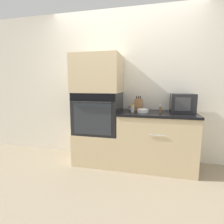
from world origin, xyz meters
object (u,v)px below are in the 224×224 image
Objects in this scene: condiment_jar_mid at (133,109)px; microwave at (182,103)px; condiment_jar_far at (130,108)px; condiment_jar_near at (160,109)px; bowl at (143,111)px; knife_block at (138,105)px; wall_oven at (98,113)px.

microwave is at bearing 11.40° from condiment_jar_mid.
condiment_jar_near is at bearing -22.74° from condiment_jar_far.
condiment_jar_mid is at bearing -75.15° from condiment_jar_far.
bowl is 0.15m from condiment_jar_mid.
microwave is 0.65m from knife_block.
condiment_jar_mid is (0.56, -0.06, 0.09)m from wall_oven.
condiment_jar_near reaches higher than bowl.
microwave is at bearing 14.35° from bowl.
condiment_jar_near is 0.51m from condiment_jar_far.
microwave is 0.80m from condiment_jar_far.
knife_block is 1.44× the size of bowl.
microwave is at bearing -3.42° from knife_block.
condiment_jar_far is at bearing 20.09° from wall_oven.
condiment_jar_near reaches higher than condiment_jar_mid.
wall_oven reaches higher than knife_block.
wall_oven reaches higher than microwave.
wall_oven is at bearing 179.07° from condiment_jar_near.
condiment_jar_near is (0.34, -0.14, -0.04)m from knife_block.
condiment_jar_near is 0.41m from condiment_jar_mid.
wall_oven is 6.40× the size of condiment_jar_mid.
knife_block is 3.84× the size of condiment_jar_far.
microwave reaches higher than condiment_jar_mid.
microwave is 2.08× the size of bowl.
condiment_jar_near reaches higher than condiment_jar_far.
condiment_jar_mid is at bearing -110.97° from knife_block.
bowl is at bearing -169.93° from condiment_jar_near.
condiment_jar_far is at bearing 104.85° from condiment_jar_mid.
condiment_jar_mid is 0.25m from condiment_jar_far.
knife_block is 2.00× the size of condiment_jar_near.
condiment_jar_mid reaches higher than bowl.
microwave is 5.56× the size of condiment_jar_far.
condiment_jar_mid is at bearing -168.60° from microwave.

